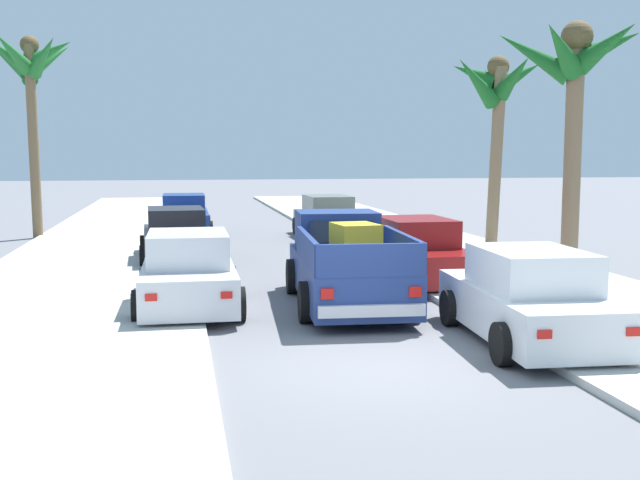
# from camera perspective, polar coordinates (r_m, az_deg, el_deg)

# --- Properties ---
(ground_plane) EXTENTS (160.00, 160.00, 0.00)m
(ground_plane) POSITION_cam_1_polar(r_m,az_deg,el_deg) (11.24, 4.31, -9.33)
(ground_plane) COLOR slate
(sidewalk_left) EXTENTS (5.36, 60.00, 0.12)m
(sidewalk_left) POSITION_cam_1_polar(r_m,az_deg,el_deg) (22.76, -16.19, -1.35)
(sidewalk_left) COLOR beige
(sidewalk_left) RESTS_ON ground
(sidewalk_right) EXTENTS (5.36, 60.00, 0.12)m
(sidewalk_right) POSITION_cam_1_polar(r_m,az_deg,el_deg) (23.97, 8.59, -0.78)
(sidewalk_right) COLOR beige
(sidewalk_right) RESTS_ON ground
(curb_left) EXTENTS (0.16, 60.00, 0.10)m
(curb_left) POSITION_cam_1_polar(r_m,az_deg,el_deg) (22.67, -12.97, -1.32)
(curb_left) COLOR silver
(curb_left) RESTS_ON ground
(curb_right) EXTENTS (0.16, 60.00, 0.10)m
(curb_right) POSITION_cam_1_polar(r_m,az_deg,el_deg) (23.58, 5.65, -0.88)
(curb_right) COLOR silver
(curb_right) RESTS_ON ground
(pickup_truck) EXTENTS (2.46, 5.32, 1.80)m
(pickup_truck) POSITION_cam_1_polar(r_m,az_deg,el_deg) (15.49, 1.98, -1.91)
(pickup_truck) COLOR navy
(pickup_truck) RESTS_ON ground
(car_left_near) EXTENTS (2.12, 4.30, 1.54)m
(car_left_near) POSITION_cam_1_polar(r_m,az_deg,el_deg) (27.96, 0.55, 1.66)
(car_left_near) COLOR slate
(car_left_near) RESTS_ON ground
(car_right_near) EXTENTS (2.15, 4.31, 1.54)m
(car_right_near) POSITION_cam_1_polar(r_m,az_deg,el_deg) (21.99, -10.72, 0.24)
(car_right_near) COLOR black
(car_right_near) RESTS_ON ground
(car_left_mid) EXTENTS (2.05, 4.27, 1.54)m
(car_left_mid) POSITION_cam_1_polar(r_m,az_deg,el_deg) (29.14, -10.12, 1.76)
(car_left_mid) COLOR navy
(car_left_mid) RESTS_ON ground
(car_right_mid) EXTENTS (2.06, 4.27, 1.54)m
(car_right_mid) POSITION_cam_1_polar(r_m,az_deg,el_deg) (15.23, -9.82, -2.48)
(car_right_mid) COLOR silver
(car_right_mid) RESTS_ON ground
(car_left_far) EXTENTS (2.21, 4.34, 1.54)m
(car_left_far) POSITION_cam_1_polar(r_m,az_deg,el_deg) (12.84, 15.32, -4.28)
(car_left_far) COLOR silver
(car_left_far) RESTS_ON ground
(car_right_far) EXTENTS (2.03, 4.26, 1.54)m
(car_right_far) POSITION_cam_1_polar(r_m,az_deg,el_deg) (18.23, 7.23, -0.97)
(car_right_far) COLOR maroon
(car_right_far) RESTS_ON ground
(palm_tree_right_fore) EXTENTS (3.41, 4.03, 7.23)m
(palm_tree_right_fore) POSITION_cam_1_polar(r_m,az_deg,el_deg) (29.43, -20.95, 11.74)
(palm_tree_right_fore) COLOR brown
(palm_tree_right_fore) RESTS_ON ground
(palm_tree_left_mid) EXTENTS (3.32, 3.64, 6.10)m
(palm_tree_left_mid) POSITION_cam_1_polar(r_m,az_deg,el_deg) (24.69, 12.94, 10.52)
(palm_tree_left_mid) COLOR #846B4C
(palm_tree_left_mid) RESTS_ON ground
(palm_tree_right_mid) EXTENTS (3.59, 3.37, 6.26)m
(palm_tree_right_mid) POSITION_cam_1_polar(r_m,az_deg,el_deg) (19.97, 18.51, 11.56)
(palm_tree_right_mid) COLOR #846B4C
(palm_tree_right_mid) RESTS_ON ground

